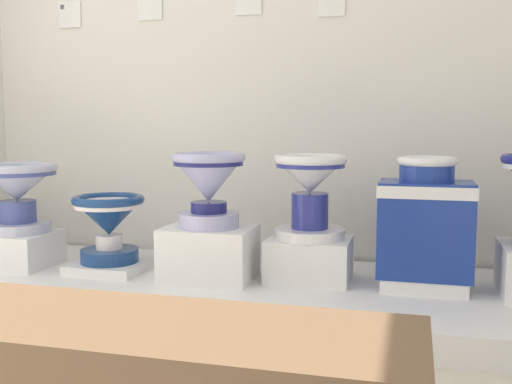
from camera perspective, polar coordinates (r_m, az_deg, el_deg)
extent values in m
cube|color=white|center=(2.69, 0.15, -9.59)|extent=(2.81, 1.01, 0.11)
cube|color=white|center=(3.15, -21.42, -5.04)|extent=(0.31, 0.31, 0.17)
cylinder|color=#B4B9D7|center=(3.13, -21.50, -3.11)|extent=(0.30, 0.30, 0.05)
cylinder|color=#424E96|center=(3.12, -21.56, -1.70)|extent=(0.17, 0.17, 0.11)
cone|color=#B4B9D7|center=(3.10, -21.65, 0.70)|extent=(0.37, 0.37, 0.16)
cylinder|color=#424E96|center=(3.10, -21.70, 1.77)|extent=(0.36, 0.36, 0.03)
torus|color=#B4B9D7|center=(3.10, -21.71, 2.14)|extent=(0.38, 0.38, 0.04)
cylinder|color=#424E96|center=(3.10, -21.71, 2.05)|extent=(0.26, 0.26, 0.01)
cube|color=white|center=(2.93, -13.62, -6.83)|extent=(0.33, 0.32, 0.04)
cylinder|color=navy|center=(2.92, -13.65, -5.82)|extent=(0.27, 0.27, 0.06)
cylinder|color=white|center=(2.91, -13.69, -4.58)|extent=(0.12, 0.12, 0.07)
cone|color=navy|center=(2.89, -13.75, -2.34)|extent=(0.32, 0.32, 0.16)
cylinder|color=white|center=(2.88, -13.78, -1.13)|extent=(0.31, 0.31, 0.03)
torus|color=navy|center=(2.88, -13.79, -0.73)|extent=(0.33, 0.33, 0.04)
cylinder|color=white|center=(2.88, -13.79, -0.83)|extent=(0.22, 0.22, 0.01)
cube|color=white|center=(2.69, -4.44, -5.78)|extent=(0.39, 0.30, 0.23)
cylinder|color=#B1B3E3|center=(2.66, -4.47, -2.64)|extent=(0.27, 0.27, 0.07)
cylinder|color=navy|center=(2.65, -4.48, -1.43)|extent=(0.16, 0.16, 0.05)
cone|color=#B1B3E3|center=(2.64, -4.50, 1.17)|extent=(0.31, 0.31, 0.20)
cylinder|color=navy|center=(2.63, -4.52, 2.86)|extent=(0.30, 0.30, 0.03)
torus|color=#B1B3E3|center=(2.63, -4.52, 3.29)|extent=(0.33, 0.33, 0.04)
cylinder|color=navy|center=(2.63, -4.52, 3.18)|extent=(0.22, 0.22, 0.01)
cube|color=white|center=(2.68, 5.06, -6.33)|extent=(0.36, 0.29, 0.19)
cylinder|color=white|center=(2.66, 5.08, -3.90)|extent=(0.31, 0.31, 0.04)
cylinder|color=navy|center=(2.64, 5.10, -1.78)|extent=(0.16, 0.16, 0.16)
cone|color=white|center=(2.63, 5.14, 1.49)|extent=(0.30, 0.30, 0.15)
cylinder|color=navy|center=(2.62, 5.15, 2.66)|extent=(0.30, 0.30, 0.03)
torus|color=white|center=(2.62, 5.15, 3.09)|extent=(0.32, 0.32, 0.04)
cylinder|color=navy|center=(2.62, 5.15, 2.98)|extent=(0.21, 0.21, 0.01)
cube|color=white|center=(2.66, 15.52, -8.15)|extent=(0.34, 0.29, 0.05)
cube|color=navy|center=(2.61, 15.66, -3.36)|extent=(0.38, 0.27, 0.40)
cube|color=white|center=(2.59, 15.77, 0.20)|extent=(0.39, 0.27, 0.05)
cylinder|color=navy|center=(2.58, 15.83, 1.90)|extent=(0.22, 0.22, 0.08)
torus|color=white|center=(2.58, 15.85, 2.84)|extent=(0.25, 0.25, 0.04)
cube|color=white|center=(3.59, -17.18, 15.71)|extent=(0.13, 0.01, 0.14)
cube|color=slate|center=(3.62, -17.80, 16.29)|extent=(0.02, 0.01, 0.02)
cube|color=white|center=(3.38, -10.00, 16.97)|extent=(0.14, 0.01, 0.15)
cube|color=white|center=(3.19, -0.70, 17.51)|extent=(0.13, 0.01, 0.13)
cube|color=white|center=(3.10, 7.17, 17.46)|extent=(0.13, 0.01, 0.15)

